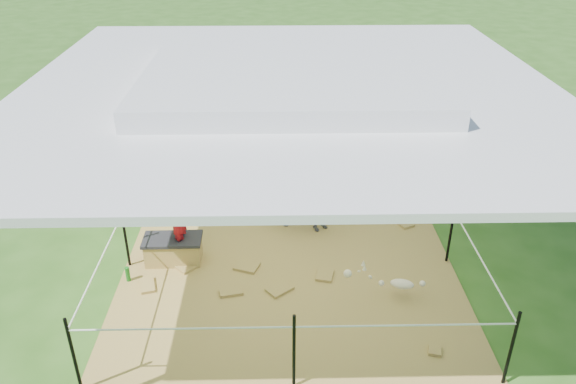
{
  "coord_description": "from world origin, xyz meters",
  "views": [
    {
      "loc": [
        -0.15,
        -6.54,
        4.69
      ],
      "look_at": [
        0.0,
        0.6,
        0.85
      ],
      "focal_mm": 35.0,
      "sensor_mm": 36.0,
      "label": 1
    }
  ],
  "objects_px": {
    "woman": "(176,212)",
    "distant_person": "(382,67)",
    "foal": "(402,282)",
    "picnic_table_near": "(340,74)",
    "pony": "(302,203)",
    "picnic_table_far": "(463,67)",
    "trash_barrel": "(421,88)",
    "green_bottle": "(128,274)",
    "straw_bale": "(174,251)"
  },
  "relations": [
    {
      "from": "straw_bale",
      "to": "green_bottle",
      "type": "xyz_separation_m",
      "value": [
        -0.55,
        -0.45,
        -0.06
      ]
    },
    {
      "from": "woman",
      "to": "pony",
      "type": "height_order",
      "value": "woman"
    },
    {
      "from": "pony",
      "to": "foal",
      "type": "height_order",
      "value": "pony"
    },
    {
      "from": "woman",
      "to": "trash_barrel",
      "type": "relative_size",
      "value": 1.05
    },
    {
      "from": "woman",
      "to": "distant_person",
      "type": "height_order",
      "value": "woman"
    },
    {
      "from": "pony",
      "to": "picnic_table_far",
      "type": "xyz_separation_m",
      "value": [
        4.84,
        7.9,
        -0.16
      ]
    },
    {
      "from": "woman",
      "to": "green_bottle",
      "type": "height_order",
      "value": "woman"
    },
    {
      "from": "trash_barrel",
      "to": "picnic_table_far",
      "type": "distance_m",
      "value": 2.7
    },
    {
      "from": "straw_bale",
      "to": "distant_person",
      "type": "distance_m",
      "value": 9.18
    },
    {
      "from": "picnic_table_far",
      "to": "distant_person",
      "type": "bearing_deg",
      "value": -134.48
    },
    {
      "from": "trash_barrel",
      "to": "green_bottle",
      "type": "bearing_deg",
      "value": -128.35
    },
    {
      "from": "trash_barrel",
      "to": "picnic_table_far",
      "type": "xyz_separation_m",
      "value": [
        1.68,
        2.12,
        -0.09
      ]
    },
    {
      "from": "straw_bale",
      "to": "trash_barrel",
      "type": "distance_m",
      "value": 8.29
    },
    {
      "from": "straw_bale",
      "to": "pony",
      "type": "relative_size",
      "value": 0.68
    },
    {
      "from": "woman",
      "to": "trash_barrel",
      "type": "bearing_deg",
      "value": 142.3
    },
    {
      "from": "straw_bale",
      "to": "picnic_table_near",
      "type": "bearing_deg",
      "value": 68.34
    },
    {
      "from": "trash_barrel",
      "to": "woman",
      "type": "bearing_deg",
      "value": -126.75
    },
    {
      "from": "green_bottle",
      "to": "pony",
      "type": "height_order",
      "value": "pony"
    },
    {
      "from": "pony",
      "to": "picnic_table_near",
      "type": "bearing_deg",
      "value": 5.53
    },
    {
      "from": "trash_barrel",
      "to": "picnic_table_far",
      "type": "height_order",
      "value": "trash_barrel"
    },
    {
      "from": "picnic_table_near",
      "to": "green_bottle",
      "type": "bearing_deg",
      "value": -136.18
    },
    {
      "from": "pony",
      "to": "picnic_table_near",
      "type": "relative_size",
      "value": 0.63
    },
    {
      "from": "woman",
      "to": "picnic_table_near",
      "type": "height_order",
      "value": "woman"
    },
    {
      "from": "woman",
      "to": "trash_barrel",
      "type": "distance_m",
      "value": 8.23
    },
    {
      "from": "woman",
      "to": "picnic_table_near",
      "type": "relative_size",
      "value": 0.51
    },
    {
      "from": "woman",
      "to": "picnic_table_far",
      "type": "xyz_separation_m",
      "value": [
        6.6,
        8.7,
        -0.49
      ]
    },
    {
      "from": "foal",
      "to": "distant_person",
      "type": "distance_m",
      "value": 9.07
    },
    {
      "from": "straw_bale",
      "to": "green_bottle",
      "type": "relative_size",
      "value": 3.6
    },
    {
      "from": "straw_bale",
      "to": "green_bottle",
      "type": "bearing_deg",
      "value": -140.71
    },
    {
      "from": "picnic_table_near",
      "to": "picnic_table_far",
      "type": "bearing_deg",
      "value": -11.65
    },
    {
      "from": "green_bottle",
      "to": "trash_barrel",
      "type": "distance_m",
      "value": 8.98
    },
    {
      "from": "trash_barrel",
      "to": "foal",
      "type": "bearing_deg",
      "value": -104.64
    },
    {
      "from": "picnic_table_near",
      "to": "trash_barrel",
      "type": "bearing_deg",
      "value": -60.84
    },
    {
      "from": "woman",
      "to": "green_bottle",
      "type": "relative_size",
      "value": 4.32
    },
    {
      "from": "distant_person",
      "to": "green_bottle",
      "type": "bearing_deg",
      "value": 62.48
    },
    {
      "from": "pony",
      "to": "woman",
      "type": "bearing_deg",
      "value": 130.53
    },
    {
      "from": "green_bottle",
      "to": "foal",
      "type": "height_order",
      "value": "foal"
    },
    {
      "from": "straw_bale",
      "to": "picnic_table_far",
      "type": "xyz_separation_m",
      "value": [
        6.7,
        8.7,
        0.14
      ]
    },
    {
      "from": "woman",
      "to": "pony",
      "type": "xyz_separation_m",
      "value": [
        1.76,
        0.8,
        -0.33
      ]
    },
    {
      "from": "woman",
      "to": "foal",
      "type": "xyz_separation_m",
      "value": [
        2.97,
        -0.88,
        -0.56
      ]
    },
    {
      "from": "pony",
      "to": "picnic_table_near",
      "type": "xyz_separation_m",
      "value": [
        1.33,
        7.24,
        -0.13
      ]
    },
    {
      "from": "foal",
      "to": "trash_barrel",
      "type": "relative_size",
      "value": 0.99
    },
    {
      "from": "woman",
      "to": "distant_person",
      "type": "relative_size",
      "value": 0.87
    },
    {
      "from": "foal",
      "to": "trash_barrel",
      "type": "xyz_separation_m",
      "value": [
        1.95,
        7.47,
        0.17
      ]
    },
    {
      "from": "pony",
      "to": "trash_barrel",
      "type": "bearing_deg",
      "value": -12.67
    },
    {
      "from": "straw_bale",
      "to": "picnic_table_far",
      "type": "bearing_deg",
      "value": 52.42
    },
    {
      "from": "green_bottle",
      "to": "pony",
      "type": "xyz_separation_m",
      "value": [
        2.41,
        1.25,
        0.37
      ]
    },
    {
      "from": "green_bottle",
      "to": "distant_person",
      "type": "bearing_deg",
      "value": 60.41
    },
    {
      "from": "picnic_table_near",
      "to": "distant_person",
      "type": "xyz_separation_m",
      "value": [
        1.11,
        0.06,
        0.15
      ]
    },
    {
      "from": "green_bottle",
      "to": "foal",
      "type": "bearing_deg",
      "value": -6.83
    }
  ]
}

